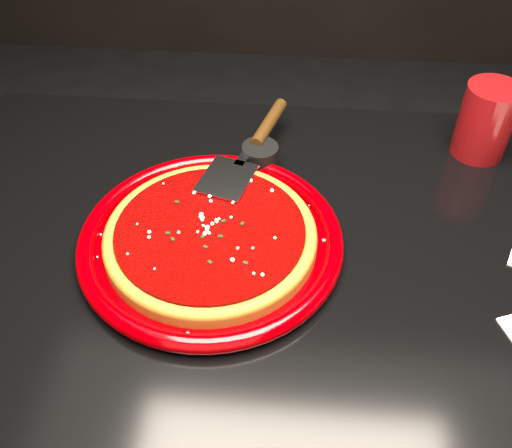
{
  "coord_description": "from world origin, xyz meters",
  "views": [
    {
      "loc": [
        -0.04,
        -0.5,
        1.33
      ],
      "look_at": [
        -0.09,
        0.06,
        0.77
      ],
      "focal_mm": 40.0,
      "sensor_mm": 36.0,
      "label": 1
    }
  ],
  "objects_px": {
    "table": "(304,409)",
    "ramekin": "(260,158)",
    "plate": "(211,240)",
    "pizza_server": "(251,147)",
    "cup": "(486,121)"
  },
  "relations": [
    {
      "from": "table",
      "to": "pizza_server",
      "type": "height_order",
      "value": "pizza_server"
    },
    {
      "from": "table",
      "to": "plate",
      "type": "height_order",
      "value": "plate"
    },
    {
      "from": "pizza_server",
      "to": "ramekin",
      "type": "height_order",
      "value": "pizza_server"
    },
    {
      "from": "plate",
      "to": "cup",
      "type": "relative_size",
      "value": 3.02
    },
    {
      "from": "plate",
      "to": "ramekin",
      "type": "distance_m",
      "value": 0.19
    },
    {
      "from": "plate",
      "to": "ramekin",
      "type": "bearing_deg",
      "value": 73.04
    },
    {
      "from": "plate",
      "to": "pizza_server",
      "type": "height_order",
      "value": "pizza_server"
    },
    {
      "from": "plate",
      "to": "pizza_server",
      "type": "xyz_separation_m",
      "value": [
        0.04,
        0.17,
        0.03
      ]
    },
    {
      "from": "ramekin",
      "to": "plate",
      "type": "bearing_deg",
      "value": -106.96
    },
    {
      "from": "pizza_server",
      "to": "cup",
      "type": "distance_m",
      "value": 0.38
    },
    {
      "from": "plate",
      "to": "ramekin",
      "type": "height_order",
      "value": "ramekin"
    },
    {
      "from": "ramekin",
      "to": "pizza_server",
      "type": "bearing_deg",
      "value": -166.59
    },
    {
      "from": "pizza_server",
      "to": "cup",
      "type": "bearing_deg",
      "value": 28.12
    },
    {
      "from": "table",
      "to": "ramekin",
      "type": "bearing_deg",
      "value": 114.94
    },
    {
      "from": "table",
      "to": "plate",
      "type": "xyz_separation_m",
      "value": [
        -0.15,
        0.03,
        0.39
      ]
    }
  ]
}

